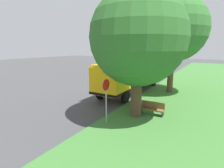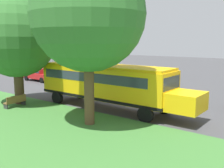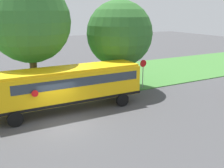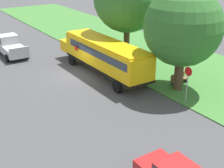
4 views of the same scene
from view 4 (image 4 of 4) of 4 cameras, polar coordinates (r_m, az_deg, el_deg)
ground_plane at (r=28.14m, az=-7.16°, el=1.43°), size 120.00×120.00×0.00m
grass_verge at (r=33.46m, az=8.33°, el=4.96°), size 12.00×80.00×0.08m
school_bus at (r=27.74m, az=-1.50°, el=5.51°), size 2.85×12.42×3.16m
pickup_truck at (r=35.13m, az=-18.07°, el=6.69°), size 2.28×5.40×2.10m
oak_tree_roadside_mid at (r=24.25m, az=12.61°, el=10.05°), size 5.98×5.98×8.12m
stop_sign at (r=23.11m, az=13.64°, el=0.69°), size 0.08×0.68×2.74m
park_bench at (r=26.62m, az=12.12°, el=0.90°), size 1.61×0.55×0.92m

